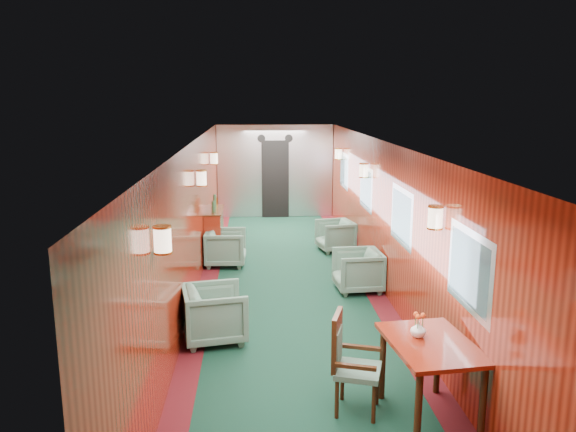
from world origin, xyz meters
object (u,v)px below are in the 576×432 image
object	(u,v)px
credenza	(214,233)
armchair_right_far	(335,236)
armchair_right_near	(358,271)
dining_table	(430,355)
side_chair	(349,359)
armchair_left_far	(226,248)
armchair_left_near	(215,314)

from	to	relation	value
credenza	armchair_right_far	distance (m)	2.45
armchair_right_near	dining_table	bearing A→B (deg)	-3.93
side_chair	armchair_left_far	world-z (taller)	side_chair
side_chair	dining_table	bearing A→B (deg)	0.45
dining_table	credenza	bearing A→B (deg)	106.42
armchair_left_far	armchair_right_near	xyz separation A→B (m)	(2.19, -1.55, -0.00)
armchair_right_near	armchair_right_far	distance (m)	2.43
side_chair	armchair_left_far	distance (m)	5.27
armchair_left_far	credenza	bearing A→B (deg)	27.18
dining_table	armchair_left_near	bearing A→B (deg)	131.52
armchair_right_far	credenza	bearing A→B (deg)	-93.79
side_chair	armchair_left_near	bearing A→B (deg)	146.95
credenza	armchair_left_far	distance (m)	0.61
armchair_right_far	side_chair	bearing A→B (deg)	-18.91
armchair_left_near	armchair_right_near	xyz separation A→B (m)	(2.18, 1.77, -0.02)
armchair_left_far	dining_table	bearing A→B (deg)	-155.20
dining_table	armchair_right_far	size ratio (longest dim) A/B	1.68
armchair_left_near	armchair_right_near	distance (m)	2.81
armchair_left_near	credenza	bearing A→B (deg)	-6.99
armchair_left_near	armchair_right_far	distance (m)	4.72
armchair_left_near	armchair_right_near	size ratio (longest dim) A/B	1.06
credenza	armchair_left_far	size ratio (longest dim) A/B	1.67
side_chair	credenza	xyz separation A→B (m)	(-1.69, 5.60, -0.06)
armchair_left_near	side_chair	bearing A→B (deg)	-151.48
armchair_left_far	armchair_right_far	distance (m)	2.35
armchair_left_near	armchair_right_near	bearing A→B (deg)	-61.73
dining_table	armchair_left_far	xyz separation A→B (m)	(-2.18, 5.29, -0.35)
side_chair	armchair_left_far	xyz separation A→B (m)	(-1.44, 5.06, -0.21)
credenza	armchair_right_near	size ratio (longest dim) A/B	1.67
dining_table	armchair_left_far	world-z (taller)	dining_table
credenza	armchair_left_far	xyz separation A→B (m)	(0.25, -0.54, -0.15)
dining_table	side_chair	distance (m)	0.79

